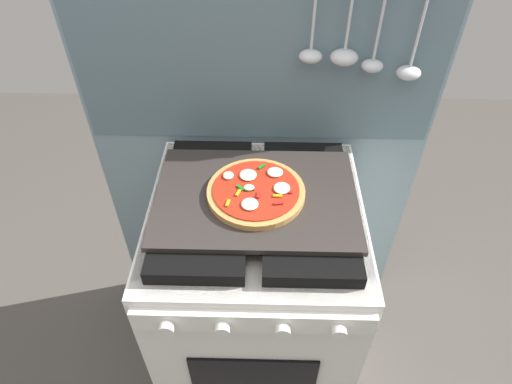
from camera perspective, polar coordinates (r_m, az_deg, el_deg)
ground_plane at (r=1.93m, az=0.00°, el=-20.31°), size 4.00×4.00×0.00m
kitchen_backsplash at (r=1.51m, az=0.46°, el=4.97°), size 1.10×0.09×1.55m
stove at (r=1.54m, az=-0.00°, el=-12.98°), size 0.60×0.64×0.90m
baking_tray at (r=1.19m, az=0.00°, el=-0.63°), size 0.54×0.38×0.02m
pizza_left at (r=1.17m, az=-0.09°, el=-0.05°), size 0.26×0.26×0.03m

